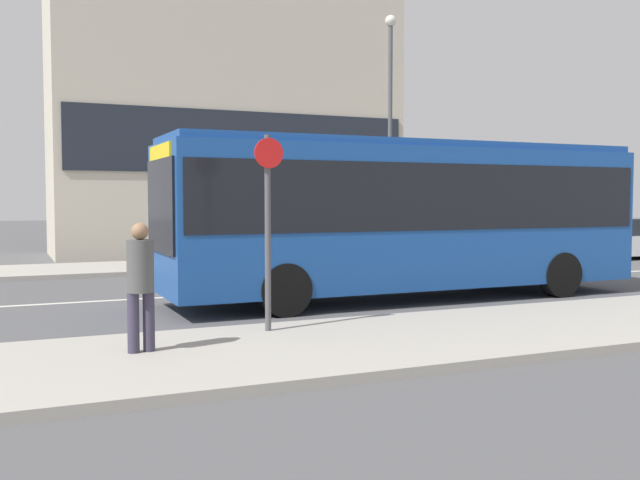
% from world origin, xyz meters
% --- Properties ---
extents(ground_plane, '(120.00, 120.00, 0.00)m').
position_xyz_m(ground_plane, '(0.00, 0.00, 0.00)').
color(ground_plane, '#4F4F51').
extents(sidewalk_near, '(44.00, 3.50, 0.13)m').
position_xyz_m(sidewalk_near, '(0.00, -6.25, 0.07)').
color(sidewalk_near, '#A39E93').
rests_on(sidewalk_near, ground_plane).
extents(sidewalk_far, '(44.00, 3.50, 0.13)m').
position_xyz_m(sidewalk_far, '(0.00, 6.25, 0.07)').
color(sidewalk_far, '#A39E93').
rests_on(sidewalk_far, ground_plane).
extents(lane_centerline, '(41.80, 0.16, 0.01)m').
position_xyz_m(lane_centerline, '(0.00, 0.00, 0.00)').
color(lane_centerline, silver).
rests_on(lane_centerline, ground_plane).
extents(apartment_block_left_tower, '(13.01, 5.04, 14.99)m').
position_xyz_m(apartment_block_left_tower, '(2.72, 11.98, 7.49)').
color(apartment_block_left_tower, beige).
rests_on(apartment_block_left_tower, ground_plane).
extents(city_bus, '(10.18, 2.54, 3.25)m').
position_xyz_m(city_bus, '(2.39, -2.19, 1.87)').
color(city_bus, '#194793').
rests_on(city_bus, ground_plane).
extents(parked_car_0, '(4.51, 1.69, 1.41)m').
position_xyz_m(parked_car_0, '(14.20, 3.45, 0.66)').
color(parked_car_0, silver).
rests_on(parked_car_0, ground_plane).
extents(pedestrian_near_stop, '(0.35, 0.34, 1.66)m').
position_xyz_m(pedestrian_near_stop, '(-3.69, -5.87, 1.07)').
color(pedestrian_near_stop, '#383347').
rests_on(pedestrian_near_stop, sidewalk_near).
extents(bus_stop_sign, '(0.44, 0.12, 2.90)m').
position_xyz_m(bus_stop_sign, '(-1.71, -5.15, 1.81)').
color(bus_stop_sign, '#4C4C51').
rests_on(bus_stop_sign, sidewalk_near).
extents(street_lamp, '(0.36, 0.36, 7.90)m').
position_xyz_m(street_lamp, '(6.31, 5.41, 4.87)').
color(street_lamp, '#4C4C51').
rests_on(street_lamp, sidewalk_far).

